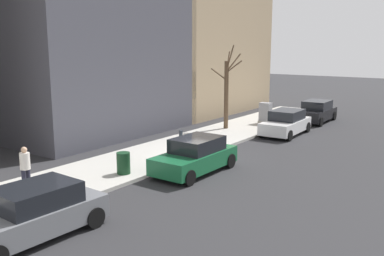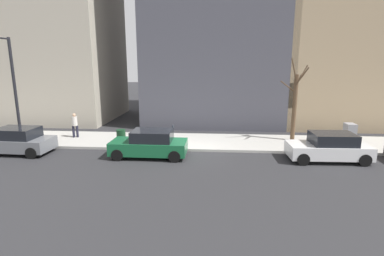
# 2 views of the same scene
# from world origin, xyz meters

# --- Properties ---
(ground_plane) EXTENTS (120.00, 120.00, 0.00)m
(ground_plane) POSITION_xyz_m (0.00, 0.00, 0.00)
(ground_plane) COLOR #2B2B2D
(sidewalk) EXTENTS (4.00, 36.00, 0.15)m
(sidewalk) POSITION_xyz_m (2.00, 0.00, 0.07)
(sidewalk) COLOR #B2AFA8
(sidewalk) RESTS_ON ground
(parked_car_black) EXTENTS (1.99, 4.23, 1.52)m
(parked_car_black) POSITION_xyz_m (-1.01, -13.03, 0.74)
(parked_car_black) COLOR black
(parked_car_black) RESTS_ON ground
(parked_car_white) EXTENTS (2.03, 4.25, 1.52)m
(parked_car_white) POSITION_xyz_m (-1.08, -7.53, 0.74)
(parked_car_white) COLOR white
(parked_car_white) RESTS_ON ground
(parked_car_green) EXTENTS (1.94, 4.21, 1.52)m
(parked_car_green) POSITION_xyz_m (-1.14, 2.21, 0.74)
(parked_car_green) COLOR #196038
(parked_car_green) RESTS_ON ground
(parked_car_grey) EXTENTS (2.05, 4.26, 1.52)m
(parked_car_grey) POSITION_xyz_m (-1.08, 10.12, 0.74)
(parked_car_grey) COLOR slate
(parked_car_grey) RESTS_ON ground
(parking_meter) EXTENTS (0.14, 0.10, 1.35)m
(parking_meter) POSITION_xyz_m (0.45, 1.13, 0.98)
(parking_meter) COLOR slate
(parking_meter) RESTS_ON sidewalk
(utility_box) EXTENTS (0.83, 0.61, 1.43)m
(utility_box) POSITION_xyz_m (1.30, -9.58, 0.85)
(utility_box) COLOR #A8A399
(utility_box) RESTS_ON sidewalk
(bare_tree) EXTENTS (1.76, 1.59, 5.31)m
(bare_tree) POSITION_xyz_m (2.58, -6.52, 2.53)
(bare_tree) COLOR brown
(bare_tree) RESTS_ON sidewalk
(trash_bin) EXTENTS (0.56, 0.56, 0.90)m
(trash_bin) POSITION_xyz_m (0.90, 4.50, 0.60)
(trash_bin) COLOR #14381E
(trash_bin) RESTS_ON sidewalk
(pedestrian_near_meter) EXTENTS (0.36, 0.39, 1.66)m
(pedestrian_near_meter) POSITION_xyz_m (2.26, 8.13, 1.09)
(pedestrian_near_meter) COLOR #1E1E2D
(pedestrian_near_meter) RESTS_ON sidewalk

